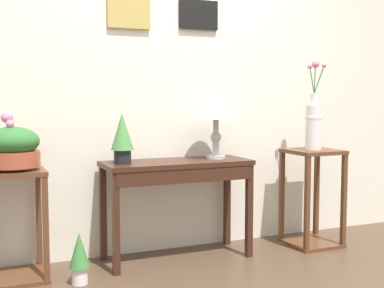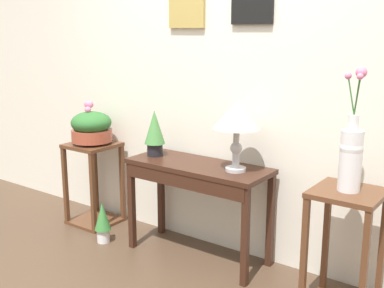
{
  "view_description": "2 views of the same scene",
  "coord_description": "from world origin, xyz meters",
  "views": [
    {
      "loc": [
        -1.42,
        -2.4,
        1.19
      ],
      "look_at": [
        0.1,
        1.12,
        0.85
      ],
      "focal_mm": 48.19,
      "sensor_mm": 36.0,
      "label": 1
    },
    {
      "loc": [
        1.95,
        -1.72,
        1.68
      ],
      "look_at": [
        -0.07,
        1.04,
        0.88
      ],
      "focal_mm": 45.59,
      "sensor_mm": 36.0,
      "label": 2
    }
  ],
  "objects": [
    {
      "name": "table_lamp",
      "position": [
        0.28,
        1.07,
        1.11
      ],
      "size": [
        0.32,
        0.32,
        0.49
      ],
      "color": "#B7B7BC",
      "rests_on": "console_table"
    },
    {
      "name": "back_wall_with_art",
      "position": [
        -0.0,
        1.37,
        1.4
      ],
      "size": [
        9.0,
        0.13,
        2.8
      ],
      "color": "silver",
      "rests_on": "ground"
    },
    {
      "name": "pedestal_stand_left",
      "position": [
        -1.17,
        1.08,
        0.36
      ],
      "size": [
        0.39,
        0.39,
        0.73
      ],
      "color": "#56331E",
      "rests_on": "ground"
    },
    {
      "name": "potted_plant_on_console",
      "position": [
        -0.45,
        1.07,
        0.93
      ],
      "size": [
        0.16,
        0.16,
        0.36
      ],
      "color": "black",
      "rests_on": "console_table"
    },
    {
      "name": "pedestal_stand_right",
      "position": [
        1.1,
        0.97,
        0.39
      ],
      "size": [
        0.39,
        0.39,
        0.78
      ],
      "color": "#56331E",
      "rests_on": "ground"
    },
    {
      "name": "planter_bowl_wide_left",
      "position": [
        -1.17,
        1.08,
        0.87
      ],
      "size": [
        0.35,
        0.35,
        0.37
      ],
      "color": "#9E4733",
      "rests_on": "pedestal_stand_left"
    },
    {
      "name": "potted_plant_floor",
      "position": [
        -0.8,
        0.82,
        0.19
      ],
      "size": [
        0.13,
        0.13,
        0.34
      ],
      "color": "silver",
      "rests_on": "ground"
    },
    {
      "name": "console_table",
      "position": [
        -0.04,
        1.05,
        0.62
      ],
      "size": [
        1.08,
        0.42,
        0.73
      ],
      "color": "#381E14",
      "rests_on": "ground"
    },
    {
      "name": "flower_vase_tall_right",
      "position": [
        1.1,
        0.97,
        1.01
      ],
      "size": [
        0.13,
        0.15,
        0.71
      ],
      "color": "silver",
      "rests_on": "pedestal_stand_right"
    }
  ]
}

